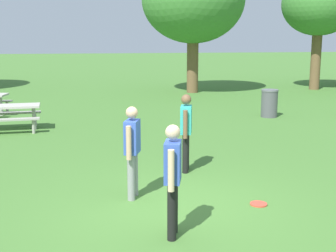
# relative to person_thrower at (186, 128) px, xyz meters

# --- Properties ---
(ground_plane) EXTENTS (120.00, 120.00, 0.00)m
(ground_plane) POSITION_rel_person_thrower_xyz_m (-0.59, -2.06, -0.94)
(ground_plane) COLOR #447530
(person_thrower) EXTENTS (0.31, 0.59, 1.64)m
(person_thrower) POSITION_rel_person_thrower_xyz_m (0.00, 0.00, 0.00)
(person_thrower) COLOR black
(person_thrower) RESTS_ON ground
(person_catcher) EXTENTS (0.31, 0.59, 1.64)m
(person_catcher) POSITION_rel_person_thrower_xyz_m (-0.78, -3.13, 0.00)
(person_catcher) COLOR black
(person_catcher) RESTS_ON ground
(person_bystander) EXTENTS (0.32, 0.59, 1.64)m
(person_bystander) POSITION_rel_person_thrower_xyz_m (-1.23, -1.45, 0.00)
(person_bystander) COLOR gray
(person_bystander) RESTS_ON ground
(frisbee) EXTENTS (0.29, 0.29, 0.03)m
(frisbee) POSITION_rel_person_thrower_xyz_m (0.87, -2.12, -0.93)
(frisbee) COLOR #E04733
(frisbee) RESTS_ON ground
(picnic_table_near) EXTENTS (1.82, 1.56, 0.77)m
(picnic_table_near) POSITION_rel_person_thrower_xyz_m (-4.40, 4.85, -0.38)
(picnic_table_near) COLOR #B2ADA3
(picnic_table_near) RESTS_ON ground
(trash_can_further_along) EXTENTS (0.59, 0.59, 0.96)m
(trash_can_further_along) POSITION_rel_person_thrower_xyz_m (4.06, 5.92, -0.46)
(trash_can_further_along) COLOR #515156
(trash_can_further_along) RESTS_ON ground
(tree_slender_mid) EXTENTS (3.71, 3.71, 5.88)m
(tree_slender_mid) POSITION_rel_person_thrower_xyz_m (9.25, 13.27, 3.31)
(tree_slender_mid) COLOR brown
(tree_slender_mid) RESTS_ON ground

